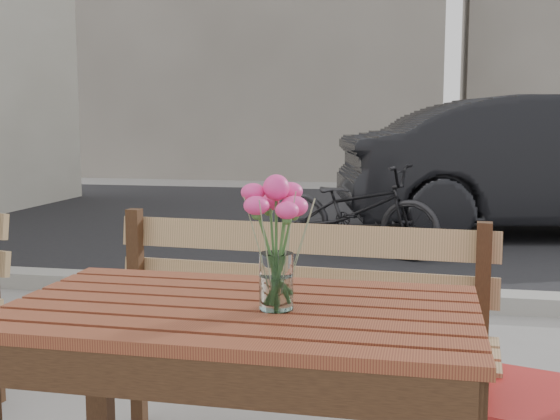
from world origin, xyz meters
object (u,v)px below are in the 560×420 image
main_vase (276,226)px  bicycle (355,210)px  parked_car (551,166)px  main_table (242,351)px

main_vase → bicycle: 4.86m
parked_car → bicycle: parked_car is taller
parked_car → bicycle: size_ratio=2.79×
main_table → main_vase: bearing=-11.3°
main_table → parked_car: 6.77m
parked_car → main_vase: bearing=152.0°
main_table → bicycle: bicycle is taller
main_table → bicycle: 4.80m
main_table → bicycle: (-0.15, 4.80, -0.22)m
main_vase → bicycle: (-0.25, 4.82, -0.57)m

